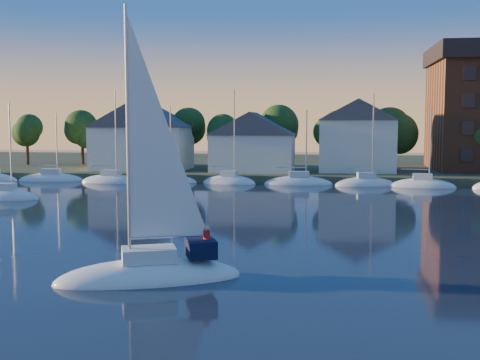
% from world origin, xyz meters
% --- Properties ---
extents(ground, '(260.00, 260.00, 0.00)m').
position_xyz_m(ground, '(0.00, 0.00, 0.00)').
color(ground, black).
rests_on(ground, ground).
extents(shoreline_land, '(160.00, 50.00, 2.00)m').
position_xyz_m(shoreline_land, '(0.00, 75.00, 0.00)').
color(shoreline_land, '#323921').
rests_on(shoreline_land, ground).
extents(wooden_dock, '(120.00, 3.00, 1.00)m').
position_xyz_m(wooden_dock, '(0.00, 52.00, 0.00)').
color(wooden_dock, brown).
rests_on(wooden_dock, ground).
extents(clubhouse_west, '(13.65, 9.45, 9.64)m').
position_xyz_m(clubhouse_west, '(-22.00, 58.00, 5.93)').
color(clubhouse_west, silver).
rests_on(clubhouse_west, shoreline_land).
extents(clubhouse_centre, '(11.55, 8.40, 8.08)m').
position_xyz_m(clubhouse_centre, '(-6.00, 57.00, 5.13)').
color(clubhouse_centre, silver).
rests_on(clubhouse_centre, shoreline_land).
extents(clubhouse_east, '(10.50, 8.40, 9.80)m').
position_xyz_m(clubhouse_east, '(8.00, 59.00, 6.00)').
color(clubhouse_east, silver).
rests_on(clubhouse_east, shoreline_land).
extents(tree_line, '(93.40, 5.40, 8.90)m').
position_xyz_m(tree_line, '(2.00, 63.00, 7.18)').
color(tree_line, '#3A291A').
rests_on(tree_line, shoreline_land).
extents(moored_fleet, '(79.50, 2.40, 12.05)m').
position_xyz_m(moored_fleet, '(-4.00, 49.00, 0.10)').
color(moored_fleet, white).
rests_on(moored_fleet, ground).
extents(hero_sailboat, '(9.77, 6.27, 14.48)m').
position_xyz_m(hero_sailboat, '(-4.19, 3.77, 0.60)').
color(hero_sailboat, white).
rests_on(hero_sailboat, ground).
extents(drifting_sailboat_left, '(6.92, 2.61, 10.81)m').
position_xyz_m(drifting_sailboat_left, '(-27.81, 31.37, 0.10)').
color(drifting_sailboat_left, white).
rests_on(drifting_sailboat_left, ground).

